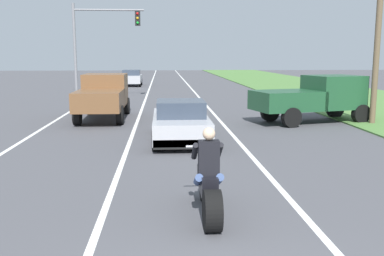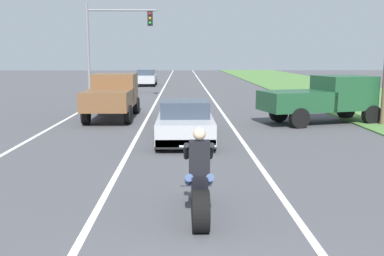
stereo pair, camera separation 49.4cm
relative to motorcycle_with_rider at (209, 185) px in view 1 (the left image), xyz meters
name	(u,v)px [view 1 (the left image)]	position (x,y,z in m)	size (l,w,h in m)	color
lane_stripe_left_solid	(75,109)	(-5.48, 16.41, -0.59)	(0.14, 120.00, 0.01)	white
lane_stripe_right_solid	(208,108)	(1.72, 16.41, -0.59)	(0.14, 120.00, 0.01)	white
lane_stripe_centre_dashed	(142,108)	(-1.88, 16.41, -0.59)	(0.14, 120.00, 0.01)	white
motorcycle_with_rider	(209,185)	(0.00, 0.00, 0.00)	(0.70, 2.21, 1.62)	black
sports_car_silver	(180,122)	(-0.19, 7.14, 0.04)	(1.84, 4.30, 1.37)	#B7B7BC
pickup_truck_left_lane_brown	(103,95)	(-3.41, 12.40, 0.51)	(2.02, 4.80, 1.98)	brown
pickup_truck_right_shoulder_dark_green	(314,96)	(5.65, 10.86, 0.51)	(5.14, 3.14, 1.98)	#1E4C2D
traffic_light_mast_near	(96,36)	(-4.85, 20.99, 3.39)	(4.42, 0.34, 6.00)	gray
utility_pole_roadside	(379,20)	(7.90, 10.18, 3.64)	(0.24, 0.24, 8.46)	brown
distant_car_far_ahead	(132,78)	(-3.60, 34.08, 0.18)	(1.80, 4.00, 1.50)	#B2B2B7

